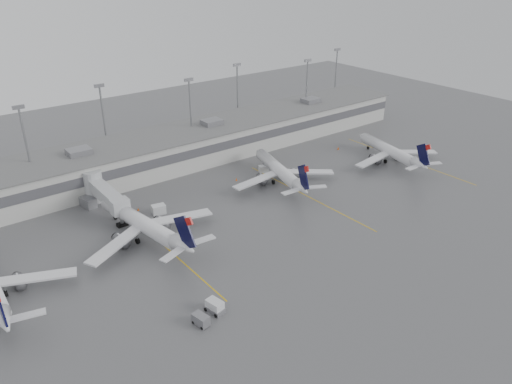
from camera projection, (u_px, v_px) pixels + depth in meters
ground at (327, 273)px, 83.66m from camera, size 260.00×260.00×0.00m
terminal at (162, 151)px, 123.34m from camera, size 152.00×17.00×9.45m
light_masts at (148, 115)px, 124.06m from camera, size 142.40×8.00×20.60m
jet_bridge_right at (101, 191)px, 103.48m from camera, size 4.00×17.20×7.00m
stand_markings at (243, 219)px, 100.83m from camera, size 105.25×40.00×0.01m
jet_mid_left at (144, 224)px, 92.61m from camera, size 26.94×30.40×9.87m
jet_mid_right at (280, 171)px, 115.73m from camera, size 24.39×27.71×9.17m
jet_far_right at (391, 151)px, 127.34m from camera, size 24.10×27.32×8.97m
baggage_tug at (215, 307)px, 74.49m from camera, size 2.48×3.34×1.95m
baggage_cart at (201, 320)px, 71.83m from camera, size 1.95×2.82×1.66m
gse_uld_b at (159, 209)px, 102.41m from camera, size 3.02×2.29×1.93m
gse_uld_c at (264, 169)px, 122.09m from camera, size 2.66×2.24×1.60m
gse_loader at (88, 202)px, 105.05m from camera, size 2.86×3.85×2.16m
cone_b at (138, 209)px, 103.91m from camera, size 0.41×0.41×0.66m
cone_c at (236, 179)px, 117.57m from camera, size 0.42×0.42×0.67m
cone_d at (338, 148)px, 136.12m from camera, size 0.49×0.49×0.78m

